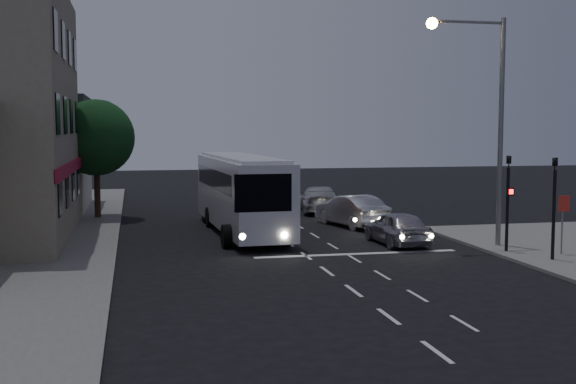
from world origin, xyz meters
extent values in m
plane|color=black|center=(0.00, 0.00, 0.00)|extent=(120.00, 120.00, 0.00)
cube|color=silver|center=(0.00, -10.00, 0.01)|extent=(0.12, 1.60, 0.01)
cube|color=silver|center=(0.00, -7.00, 0.01)|extent=(0.12, 1.60, 0.01)
cube|color=silver|center=(0.00, -4.00, 0.01)|extent=(0.12, 1.60, 0.01)
cube|color=silver|center=(0.00, -1.00, 0.01)|extent=(0.12, 1.60, 0.01)
cube|color=silver|center=(0.00, 2.00, 0.01)|extent=(0.12, 1.60, 0.01)
cube|color=silver|center=(0.00, 5.00, 0.01)|extent=(0.12, 1.60, 0.01)
cube|color=silver|center=(0.00, 8.00, 0.01)|extent=(0.12, 1.60, 0.01)
cube|color=silver|center=(0.00, 11.00, 0.01)|extent=(0.12, 1.60, 0.01)
cube|color=silver|center=(0.00, 14.00, 0.01)|extent=(0.12, 1.60, 0.01)
cube|color=silver|center=(0.00, 17.00, 0.01)|extent=(0.12, 1.60, 0.01)
cube|color=silver|center=(1.60, -8.00, 0.01)|extent=(0.10, 1.50, 0.01)
cube|color=silver|center=(1.60, -5.00, 0.01)|extent=(0.10, 1.50, 0.01)
cube|color=silver|center=(1.60, -2.00, 0.01)|extent=(0.10, 1.50, 0.01)
cube|color=silver|center=(1.60, 1.00, 0.01)|extent=(0.10, 1.50, 0.01)
cube|color=silver|center=(1.60, 4.00, 0.01)|extent=(0.10, 1.50, 0.01)
cube|color=silver|center=(1.60, 7.00, 0.01)|extent=(0.10, 1.50, 0.01)
cube|color=silver|center=(1.60, 10.00, 0.01)|extent=(0.10, 1.50, 0.01)
cube|color=silver|center=(1.60, 13.00, 0.01)|extent=(0.10, 1.50, 0.01)
cube|color=silver|center=(1.60, 16.00, 0.01)|extent=(0.10, 1.50, 0.01)
cube|color=silver|center=(1.60, 19.00, 0.01)|extent=(0.10, 1.50, 0.01)
cube|color=silver|center=(2.00, 2.00, 0.01)|extent=(8.00, 0.35, 0.01)
cube|color=silver|center=(-1.51, 8.44, 1.88)|extent=(2.90, 11.64, 3.08)
cube|color=silver|center=(-1.51, 8.44, 3.46)|extent=(2.50, 11.24, 0.17)
cube|color=black|center=(-1.51, 2.71, 2.36)|extent=(2.22, 0.21, 1.44)
cube|color=black|center=(-0.30, 8.92, 2.50)|extent=(0.45, 9.61, 0.87)
cube|color=black|center=(-2.72, 8.92, 2.50)|extent=(0.45, 9.61, 0.87)
cube|color=red|center=(-0.29, 9.40, 1.44)|extent=(0.26, 5.29, 1.35)
cube|color=red|center=(-2.73, 9.40, 1.44)|extent=(0.26, 5.29, 1.35)
cylinder|color=black|center=(-2.71, 4.40, 0.48)|extent=(0.38, 0.98, 0.96)
cylinder|color=black|center=(-0.31, 4.40, 0.48)|extent=(0.38, 0.98, 0.96)
cylinder|color=black|center=(-2.71, 10.84, 0.48)|extent=(0.38, 0.98, 0.96)
cylinder|color=black|center=(-0.31, 10.84, 0.48)|extent=(0.38, 0.98, 0.96)
cylinder|color=black|center=(-2.71, 12.48, 0.48)|extent=(0.38, 0.98, 0.96)
cylinder|color=black|center=(-0.31, 12.48, 0.48)|extent=(0.38, 0.98, 0.96)
cylinder|color=#FFF2CC|center=(-2.33, 2.64, 0.72)|extent=(0.25, 0.06, 0.25)
cylinder|color=#FFF2CC|center=(-0.69, 2.64, 0.72)|extent=(0.25, 0.06, 0.25)
imported|color=#A2A1AA|center=(4.31, 3.80, 0.71)|extent=(1.82, 4.21, 1.41)
imported|color=silver|center=(4.11, 9.55, 0.78)|extent=(2.70, 4.96, 1.55)
imported|color=#B5B5B5|center=(4.07, 15.69, 0.75)|extent=(2.93, 5.44, 1.50)
cylinder|color=black|center=(7.60, 0.80, 1.72)|extent=(0.12, 0.12, 3.20)
imported|color=black|center=(7.60, 0.80, 3.77)|extent=(0.15, 0.18, 0.90)
cube|color=black|center=(7.60, 0.62, 2.42)|extent=(0.25, 0.12, 0.30)
cube|color=#FF0C0C|center=(7.60, 0.55, 2.42)|extent=(0.16, 0.02, 0.18)
cylinder|color=black|center=(8.30, -1.20, 1.72)|extent=(0.12, 0.12, 3.20)
imported|color=black|center=(8.30, -1.20, 3.77)|extent=(0.18, 0.15, 0.90)
cylinder|color=slate|center=(9.30, -0.20, 1.12)|extent=(0.06, 0.06, 2.00)
cube|color=red|center=(9.30, -0.27, 2.02)|extent=(0.45, 0.03, 0.60)
cylinder|color=slate|center=(8.00, 2.20, 4.62)|extent=(0.20, 0.20, 9.00)
cylinder|color=slate|center=(6.50, 2.20, 8.92)|extent=(3.00, 0.12, 0.12)
sphere|color=#FFBF59|center=(5.00, 2.20, 8.82)|extent=(0.44, 0.44, 0.44)
cube|color=maroon|center=(-8.95, 8.00, 3.12)|extent=(0.15, 12.00, 0.50)
cube|color=black|center=(-8.98, 3.50, 2.32)|extent=(0.06, 1.30, 1.50)
cube|color=black|center=(-8.98, 6.50, 2.32)|extent=(0.06, 1.30, 1.50)
cube|color=black|center=(-8.98, 9.50, 2.32)|extent=(0.06, 1.30, 1.50)
cube|color=black|center=(-8.98, 12.50, 2.32)|extent=(0.06, 1.30, 1.50)
cube|color=black|center=(-8.98, 3.50, 5.32)|extent=(0.06, 1.30, 1.50)
cube|color=black|center=(-8.98, 6.50, 5.32)|extent=(0.06, 1.30, 1.50)
cube|color=black|center=(-8.98, 9.50, 5.32)|extent=(0.06, 1.30, 1.50)
cube|color=black|center=(-8.98, 12.50, 5.32)|extent=(0.06, 1.30, 1.50)
cube|color=black|center=(-8.98, 3.50, 8.32)|extent=(0.06, 1.30, 1.50)
cube|color=black|center=(-8.98, 6.50, 8.32)|extent=(0.06, 1.30, 1.50)
cube|color=black|center=(-8.98, 9.50, 8.32)|extent=(0.06, 1.30, 1.50)
cube|color=black|center=(-8.98, 12.50, 8.32)|extent=(0.06, 1.30, 1.50)
cube|color=beige|center=(-13.50, 20.00, 3.12)|extent=(9.00, 9.00, 6.00)
cube|color=#2F3836|center=(-13.50, 20.00, 6.37)|extent=(9.40, 9.40, 0.50)
cylinder|color=black|center=(-8.20, 15.00, 1.52)|extent=(0.32, 0.32, 2.80)
sphere|color=#0F4617|center=(-8.20, 15.00, 4.32)|extent=(4.00, 4.00, 4.00)
sphere|color=#1C3C1F|center=(-8.00, 15.60, 5.02)|extent=(2.60, 2.60, 2.60)
sphere|color=#0F4617|center=(-8.50, 14.40, 4.72)|extent=(2.40, 2.40, 2.40)
camera|label=1|loc=(-6.31, -24.13, 4.80)|focal=45.00mm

